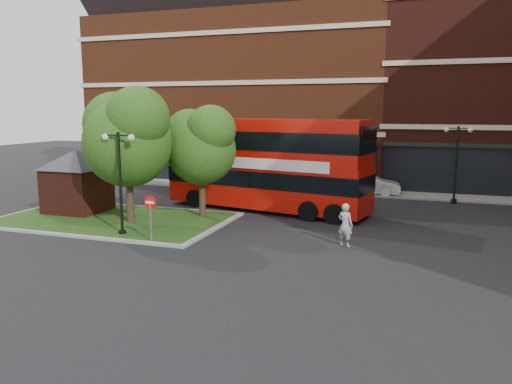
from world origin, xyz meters
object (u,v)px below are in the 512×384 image
(bus, at_px, (265,158))
(car_white, at_px, (367,184))
(woman, at_px, (345,225))
(car_silver, at_px, (304,182))

(bus, relative_size, car_white, 2.76)
(woman, bearing_deg, car_white, -65.46)
(car_silver, xyz_separation_m, car_white, (4.56, 0.00, 0.09))
(bus, distance_m, car_white, 9.40)
(bus, relative_size, car_silver, 3.23)
(woman, height_order, car_white, woman)
(car_white, bearing_deg, car_silver, 88.13)
(bus, bearing_deg, woman, -36.60)
(bus, xyz_separation_m, car_white, (5.21, 7.45, -2.38))
(woman, bearing_deg, bus, -26.50)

